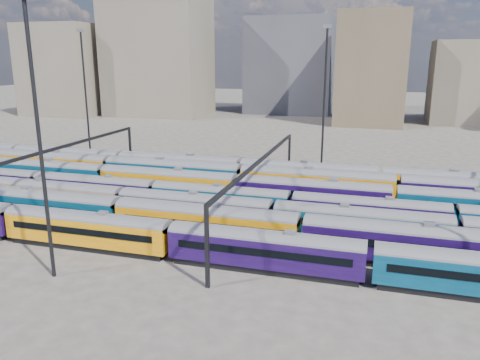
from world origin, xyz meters
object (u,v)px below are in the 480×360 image
(rake_0, at_px, (265,246))
(mast_2, at_px, (38,132))
(rake_2, at_px, (57,193))
(rake_1, at_px, (302,229))

(rake_0, relative_size, mast_2, 5.43)
(rake_0, distance_m, rake_2, 32.96)
(rake_2, bearing_deg, rake_0, -17.66)
(rake_1, bearing_deg, mast_2, -151.33)
(rake_1, relative_size, mast_2, 5.05)
(rake_0, height_order, mast_2, mast_2)
(mast_2, bearing_deg, rake_2, 125.88)
(rake_0, bearing_deg, rake_1, 60.51)
(rake_0, bearing_deg, rake_2, 162.34)
(rake_0, distance_m, rake_1, 5.75)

